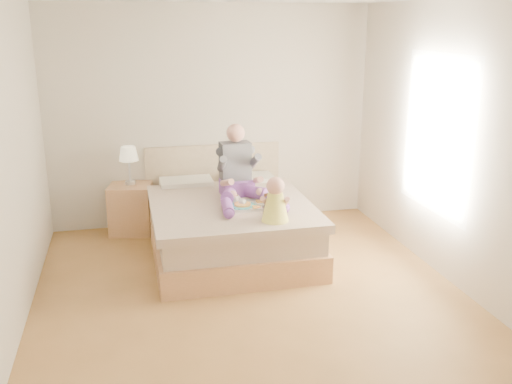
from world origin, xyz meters
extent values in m
cube|color=brown|center=(0.00, 0.00, 0.00)|extent=(4.00, 4.20, 0.01)
cube|color=beige|center=(0.00, 2.10, 1.35)|extent=(4.00, 0.02, 2.70)
cube|color=beige|center=(0.00, -2.10, 1.35)|extent=(4.00, 0.02, 2.70)
cube|color=beige|center=(-2.00, 0.00, 1.35)|extent=(0.02, 4.20, 2.70)
cube|color=beige|center=(2.00, 0.00, 1.35)|extent=(0.02, 4.20, 2.70)
cube|color=white|center=(1.99, 0.20, 1.40)|extent=(0.02, 1.30, 1.60)
cube|color=#F0E5C5|center=(1.98, 0.20, 1.40)|extent=(0.01, 1.18, 1.48)
cube|color=#A5754D|center=(0.00, 1.02, 0.14)|extent=(1.68, 2.13, 0.28)
cube|color=tan|center=(0.00, 1.02, 0.40)|extent=(1.60, 2.05, 0.24)
cube|color=tan|center=(0.00, 0.87, 0.57)|extent=(1.70, 1.80, 0.09)
cube|color=silver|center=(-0.38, 1.76, 0.59)|extent=(0.62, 0.40, 0.14)
cube|color=silver|center=(0.38, 1.76, 0.59)|extent=(0.62, 0.40, 0.14)
cube|color=tan|center=(0.00, 2.09, 0.50)|extent=(1.70, 0.08, 1.00)
cube|color=#A5754D|center=(-1.05, 1.88, 0.30)|extent=(0.57, 0.53, 0.60)
cylinder|color=silver|center=(-1.04, 1.91, 0.62)|extent=(0.12, 0.12, 0.04)
cylinder|color=silver|center=(-1.04, 1.91, 0.77)|extent=(0.02, 0.02, 0.26)
cone|color=#F9EFC3|center=(-1.04, 1.91, 0.98)|extent=(0.22, 0.22, 0.16)
cube|color=#6F3A92|center=(0.13, 1.18, 0.69)|extent=(0.37, 0.30, 0.17)
cube|color=#3E3E46|center=(0.12, 1.23, 0.98)|extent=(0.34, 0.23, 0.44)
sphere|color=#D89987|center=(0.12, 1.21, 1.31)|extent=(0.20, 0.20, 0.20)
cylinder|color=#6F3A92|center=(0.00, 0.95, 0.68)|extent=(0.26, 0.49, 0.20)
cylinder|color=#6F3A92|center=(-0.09, 0.59, 0.67)|extent=(0.16, 0.43, 0.11)
sphere|color=#6F3A92|center=(-0.11, 0.39, 0.66)|extent=(0.10, 0.10, 0.10)
cylinder|color=#3E3E46|center=(-0.05, 1.09, 1.00)|extent=(0.09, 0.28, 0.23)
cylinder|color=#D89987|center=(-0.03, 0.92, 0.83)|extent=(0.12, 0.29, 0.15)
sphere|color=#D89987|center=(0.01, 0.78, 0.74)|extent=(0.08, 0.08, 0.08)
cylinder|color=#6F3A92|center=(0.29, 0.97, 0.68)|extent=(0.32, 0.49, 0.20)
cylinder|color=#6F3A92|center=(0.42, 0.63, 0.67)|extent=(0.21, 0.44, 0.11)
sphere|color=#6F3A92|center=(0.48, 0.43, 0.66)|extent=(0.10, 0.10, 0.10)
cylinder|color=#3E3E46|center=(0.32, 1.12, 1.00)|extent=(0.13, 0.28, 0.23)
cylinder|color=#D89987|center=(0.32, 0.94, 0.83)|extent=(0.08, 0.29, 0.15)
sphere|color=#D89987|center=(0.30, 0.80, 0.74)|extent=(0.08, 0.08, 0.08)
cube|color=silver|center=(0.18, 0.70, 0.62)|extent=(0.45, 0.36, 0.01)
cylinder|color=teal|center=(0.09, 0.70, 0.63)|extent=(0.26, 0.26, 0.01)
cylinder|color=gold|center=(0.09, 0.70, 0.65)|extent=(0.17, 0.17, 0.02)
cylinder|color=white|center=(0.04, 0.82, 0.67)|extent=(0.08, 0.08, 0.09)
torus|color=white|center=(0.08, 0.82, 0.67)|extent=(0.01, 0.06, 0.06)
cylinder|color=#97614A|center=(0.04, 0.82, 0.71)|extent=(0.07, 0.07, 0.01)
cylinder|color=white|center=(0.30, 0.77, 0.63)|extent=(0.15, 0.15, 0.01)
cube|color=gold|center=(0.30, 0.77, 0.64)|extent=(0.08, 0.07, 0.02)
cylinder|color=white|center=(0.21, 0.59, 0.63)|extent=(0.15, 0.15, 0.01)
ellipsoid|color=#A81412|center=(0.23, 0.58, 0.64)|extent=(0.04, 0.03, 0.01)
cylinder|color=white|center=(0.36, 0.76, 0.68)|extent=(0.07, 0.07, 0.12)
cylinder|color=#C66220|center=(0.36, 0.76, 0.68)|extent=(0.06, 0.06, 0.11)
cylinder|color=white|center=(0.34, 0.60, 0.64)|extent=(0.07, 0.07, 0.04)
cylinder|color=#452609|center=(0.34, 0.60, 0.64)|extent=(0.06, 0.06, 0.03)
cone|color=#F5F24D|center=(0.32, 0.23, 0.75)|extent=(0.27, 0.27, 0.29)
sphere|color=#D89987|center=(0.32, 0.23, 0.97)|extent=(0.18, 0.18, 0.18)
cylinder|color=#D89987|center=(0.31, 0.37, 0.66)|extent=(0.15, 0.21, 0.07)
sphere|color=#D89987|center=(0.34, 0.47, 0.66)|extent=(0.06, 0.06, 0.06)
cylinder|color=#D89987|center=(0.22, 0.27, 0.81)|extent=(0.12, 0.15, 0.12)
cylinder|color=#D89987|center=(0.41, 0.34, 0.66)|extent=(0.10, 0.21, 0.07)
sphere|color=#D89987|center=(0.45, 0.43, 0.66)|extent=(0.06, 0.06, 0.06)
cylinder|color=#D89987|center=(0.42, 0.20, 0.81)|extent=(0.06, 0.15, 0.12)
camera|label=1|loc=(-1.06, -4.86, 2.49)|focal=40.00mm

